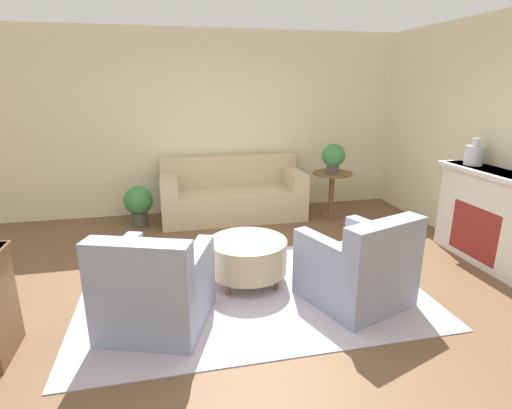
{
  "coord_description": "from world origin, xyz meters",
  "views": [
    {
      "loc": [
        -0.75,
        -3.49,
        2.0
      ],
      "look_at": [
        0.15,
        0.55,
        0.75
      ],
      "focal_mm": 28.0,
      "sensor_mm": 36.0,
      "label": 1
    }
  ],
  "objects_px": {
    "vase_mantel_near": "(474,155)",
    "potted_plant_on_side_table": "(333,156)",
    "ottoman_table": "(248,256)",
    "armchair_right": "(359,269)",
    "armchair_left": "(154,291)",
    "potted_plant_floor": "(138,203)",
    "side_table": "(332,186)",
    "couch": "(233,196)"
  },
  "relations": [
    {
      "from": "ottoman_table",
      "to": "vase_mantel_near",
      "type": "distance_m",
      "value": 2.94
    },
    {
      "from": "side_table",
      "to": "potted_plant_floor",
      "type": "bearing_deg",
      "value": 176.08
    },
    {
      "from": "vase_mantel_near",
      "to": "potted_plant_on_side_table",
      "type": "xyz_separation_m",
      "value": [
        -1.07,
        1.61,
        -0.26
      ]
    },
    {
      "from": "couch",
      "to": "armchair_left",
      "type": "xyz_separation_m",
      "value": [
        -1.12,
        -2.79,
        0.0
      ]
    },
    {
      "from": "ottoman_table",
      "to": "armchair_right",
      "type": "bearing_deg",
      "value": -33.8
    },
    {
      "from": "couch",
      "to": "potted_plant_on_side_table",
      "type": "height_order",
      "value": "potted_plant_on_side_table"
    },
    {
      "from": "couch",
      "to": "potted_plant_on_side_table",
      "type": "bearing_deg",
      "value": -10.75
    },
    {
      "from": "potted_plant_floor",
      "to": "side_table",
      "type": "bearing_deg",
      "value": -3.92
    },
    {
      "from": "armchair_right",
      "to": "vase_mantel_near",
      "type": "xyz_separation_m",
      "value": [
        1.84,
        0.89,
        0.87
      ]
    },
    {
      "from": "armchair_left",
      "to": "ottoman_table",
      "type": "distance_m",
      "value": 1.12
    },
    {
      "from": "armchair_left",
      "to": "armchair_right",
      "type": "distance_m",
      "value": 1.86
    },
    {
      "from": "vase_mantel_near",
      "to": "potted_plant_floor",
      "type": "distance_m",
      "value": 4.46
    },
    {
      "from": "armchair_left",
      "to": "side_table",
      "type": "relative_size",
      "value": 1.53
    },
    {
      "from": "potted_plant_on_side_table",
      "to": "ottoman_table",
      "type": "bearing_deg",
      "value": -132.34
    },
    {
      "from": "vase_mantel_near",
      "to": "side_table",
      "type": "bearing_deg",
      "value": 123.56
    },
    {
      "from": "armchair_left",
      "to": "vase_mantel_near",
      "type": "xyz_separation_m",
      "value": [
        3.7,
        0.89,
        0.87
      ]
    },
    {
      "from": "vase_mantel_near",
      "to": "potted_plant_floor",
      "type": "xyz_separation_m",
      "value": [
        -3.99,
        1.81,
        -0.86
      ]
    },
    {
      "from": "side_table",
      "to": "ottoman_table",
      "type": "bearing_deg",
      "value": -132.34
    },
    {
      "from": "vase_mantel_near",
      "to": "armchair_right",
      "type": "bearing_deg",
      "value": -154.27
    },
    {
      "from": "side_table",
      "to": "potted_plant_on_side_table",
      "type": "bearing_deg",
      "value": 90.0
    },
    {
      "from": "ottoman_table",
      "to": "potted_plant_on_side_table",
      "type": "bearing_deg",
      "value": 47.66
    },
    {
      "from": "potted_plant_on_side_table",
      "to": "armchair_right",
      "type": "bearing_deg",
      "value": -107.17
    },
    {
      "from": "side_table",
      "to": "vase_mantel_near",
      "type": "relative_size",
      "value": 2.22
    },
    {
      "from": "couch",
      "to": "side_table",
      "type": "height_order",
      "value": "couch"
    },
    {
      "from": "side_table",
      "to": "vase_mantel_near",
      "type": "bearing_deg",
      "value": -56.44
    },
    {
      "from": "vase_mantel_near",
      "to": "couch",
      "type": "bearing_deg",
      "value": 143.66
    },
    {
      "from": "armchair_left",
      "to": "side_table",
      "type": "bearing_deg",
      "value": 43.53
    },
    {
      "from": "armchair_left",
      "to": "vase_mantel_near",
      "type": "height_order",
      "value": "vase_mantel_near"
    },
    {
      "from": "armchair_right",
      "to": "potted_plant_floor",
      "type": "distance_m",
      "value": 3.45
    },
    {
      "from": "couch",
      "to": "armchair_left",
      "type": "height_order",
      "value": "couch"
    },
    {
      "from": "armchair_left",
      "to": "armchair_right",
      "type": "relative_size",
      "value": 1.0
    },
    {
      "from": "couch",
      "to": "ottoman_table",
      "type": "height_order",
      "value": "couch"
    },
    {
      "from": "couch",
      "to": "armchair_right",
      "type": "relative_size",
      "value": 2.01
    },
    {
      "from": "armchair_left",
      "to": "potted_plant_floor",
      "type": "bearing_deg",
      "value": 95.96
    },
    {
      "from": "ottoman_table",
      "to": "vase_mantel_near",
      "type": "xyz_separation_m",
      "value": [
        2.78,
        0.26,
        0.91
      ]
    },
    {
      "from": "potted_plant_floor",
      "to": "armchair_right",
      "type": "bearing_deg",
      "value": -51.58
    },
    {
      "from": "armchair_left",
      "to": "vase_mantel_near",
      "type": "bearing_deg",
      "value": 13.48
    },
    {
      "from": "couch",
      "to": "potted_plant_floor",
      "type": "height_order",
      "value": "couch"
    },
    {
      "from": "armchair_right",
      "to": "vase_mantel_near",
      "type": "height_order",
      "value": "vase_mantel_near"
    },
    {
      "from": "ottoman_table",
      "to": "side_table",
      "type": "relative_size",
      "value": 1.16
    },
    {
      "from": "armchair_right",
      "to": "potted_plant_floor",
      "type": "height_order",
      "value": "armchair_right"
    },
    {
      "from": "armchair_left",
      "to": "potted_plant_on_side_table",
      "type": "bearing_deg",
      "value": 43.53
    }
  ]
}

